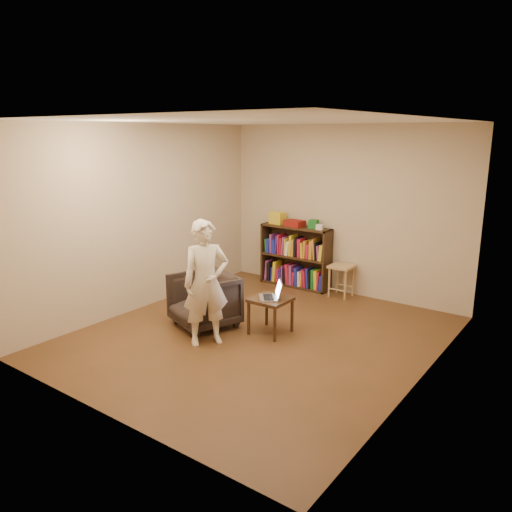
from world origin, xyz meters
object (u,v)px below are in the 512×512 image
Objects in this scene: bookshelf at (296,260)px; stool at (342,271)px; side_table at (271,304)px; person at (206,283)px; armchair at (204,300)px; laptop at (273,294)px.

stool is (0.86, -0.06, -0.04)m from bookshelf.
side_table is 0.31× the size of person.
side_table is at bearing -67.06° from bookshelf.
laptop is at bearing 40.36° from armchair.
bookshelf is 2.07m from side_table.
armchair is 0.89m from side_table.
laptop is at bearing -90.91° from stool.
bookshelf reaches higher than laptop.
side_table is at bearing 40.58° from armchair.
bookshelf is at bearing 164.11° from laptop.
bookshelf is 2.42× the size of stool.
bookshelf is 2.65m from person.
stool is 2.33m from armchair.
armchair is (-0.89, -2.16, -0.05)m from stool.
armchair is (-0.03, -2.22, -0.09)m from bookshelf.
laptop is (0.86, 0.32, 0.17)m from armchair.
armchair is 0.93m from laptop.
person is at bearing -101.13° from stool.
armchair is at bearing -112.46° from stool.
laptop is (0.83, -1.90, 0.08)m from bookshelf.
bookshelf reaches higher than stool.
laptop is (-0.03, -1.84, 0.12)m from stool.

